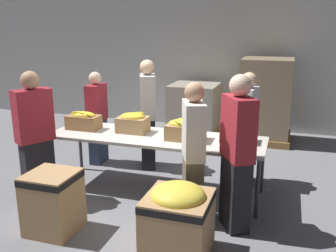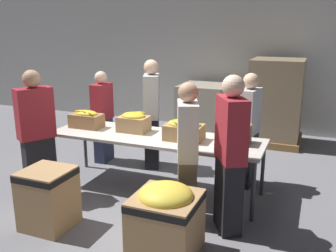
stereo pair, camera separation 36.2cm
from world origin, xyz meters
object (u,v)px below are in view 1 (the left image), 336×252
Objects in this scene: sorting_table at (156,139)px; banana_box_1 at (133,122)px; pallet_stack_1 at (194,110)px; volunteer_2 at (97,119)px; volunteer_4 at (246,130)px; donation_bin_1 at (178,218)px; volunteer_1 at (237,155)px; volunteer_3 at (35,138)px; banana_box_0 at (84,120)px; banana_box_3 at (236,130)px; pallet_stack_0 at (265,101)px; volunteer_5 at (193,154)px; banana_box_2 at (186,129)px; volunteer_0 at (148,115)px; donation_bin_0 at (53,200)px.

banana_box_1 reaches higher than sorting_table.
volunteer_2 is at bearing -117.05° from pallet_stack_1.
volunteer_4 reaches higher than donation_bin_1.
volunteer_3 is at bearing 61.53° from volunteer_1.
banana_box_0 is 1.22× the size of banana_box_3.
pallet_stack_0 is at bearing 82.86° from donation_bin_1.
banana_box_2 is at bearing 0.97° from volunteer_5.
volunteer_0 is 2.67m from pallet_stack_0.
banana_box_1 is 0.25× the size of volunteer_5.
banana_box_1 is 0.24× the size of volunteer_1.
volunteer_2 is 2.03× the size of donation_bin_1.
banana_box_0 is 0.62× the size of donation_bin_1.
banana_box_0 is 1.06m from volunteer_0.
pallet_stack_0 reaches higher than volunteer_4.
volunteer_2 is at bearing 105.08° from donation_bin_0.
sorting_table is 1.69× the size of volunteer_0.
banana_box_3 is 0.22× the size of volunteer_3.
volunteer_3 is (-1.80, -0.71, -0.08)m from banana_box_2.
volunteer_4 is 2.25m from pallet_stack_0.
volunteer_0 reaches higher than donation_bin_1.
volunteer_0 is at bearing 17.17° from volunteer_1.
banana_box_0 is 0.74m from banana_box_1.
volunteer_4 is (1.51, 0.56, -0.12)m from banana_box_1.
volunteer_3 is (-0.26, -0.76, -0.07)m from banana_box_0.
volunteer_3 reaches higher than pallet_stack_0.
volunteer_5 reaches higher than volunteer_4.
volunteer_5 reaches higher than pallet_stack_1.
volunteer_4 is 2.78m from donation_bin_0.
banana_box_1 is 1.14m from volunteer_2.
volunteer_4 is at bearing 43.36° from banana_box_2.
banana_box_2 is (0.43, -0.02, 0.18)m from sorting_table.
banana_box_0 is 0.27× the size of volunteer_1.
banana_box_1 is 1.60m from donation_bin_0.
banana_box_2 is 1.00m from volunteer_1.
banana_box_3 is at bearing 42.65° from volunteer_0.
volunteer_5 is at bearing 53.09° from volunteer_2.
banana_box_3 is at bearing -65.94° from pallet_stack_1.
banana_box_3 is 0.85m from volunteer_5.
volunteer_0 is 1.06× the size of pallet_stack_0.
banana_box_2 is 0.30× the size of pallet_stack_0.
banana_box_2 is at bearing 19.64° from volunteer_1.
volunteer_5 is at bearing 27.14° from donation_bin_0.
volunteer_1 reaches higher than volunteer_4.
banana_box_2 is 1.89m from volunteer_2.
donation_bin_1 is (-0.46, -0.70, -0.47)m from volunteer_1.
donation_bin_0 is at bearing -117.79° from sorting_table.
pallet_stack_0 is (0.83, 2.93, -0.12)m from banana_box_2.
volunteer_1 is 1.08× the size of volunteer_4.
banana_box_3 is 0.78m from volunteer_1.
banana_box_2 is at bearing -38.12° from volunteer_4.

